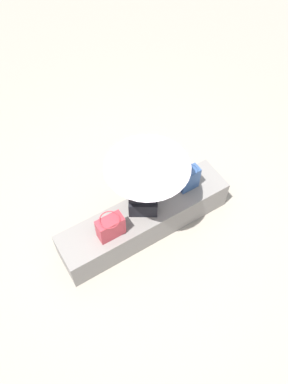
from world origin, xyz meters
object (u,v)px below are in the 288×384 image
object	(u,v)px
handbag_black	(189,178)
tote_bag_canvas	(111,227)
person_seated	(143,189)
parasol	(148,160)

from	to	relation	value
handbag_black	tote_bag_canvas	xyz separation A→B (m)	(1.15, 0.09, -0.01)
person_seated	tote_bag_canvas	bearing A→B (deg)	13.21
person_seated	parasol	world-z (taller)	parasol
handbag_black	tote_bag_canvas	size ratio (longest dim) A/B	1.08
person_seated	parasol	size ratio (longest dim) A/B	0.88
tote_bag_canvas	person_seated	bearing A→B (deg)	-166.79
parasol	tote_bag_canvas	distance (m)	0.92
parasol	tote_bag_canvas	bearing A→B (deg)	10.50
person_seated	tote_bag_canvas	distance (m)	0.57
person_seated	tote_bag_canvas	xyz separation A→B (m)	(0.51, 0.12, -0.23)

